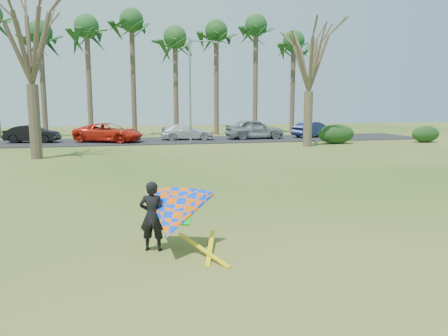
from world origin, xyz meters
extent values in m
plane|color=#1D4C10|center=(0.00, 0.00, 0.00)|extent=(100.00, 100.00, 0.00)
cube|color=black|center=(0.00, 25.00, 0.03)|extent=(46.00, 7.00, 0.06)
cylinder|color=#46372A|center=(-10.00, 31.00, 4.50)|extent=(0.48, 0.48, 9.00)
ellipsoid|color=#17411B|center=(-10.00, 31.00, 9.30)|extent=(4.84, 4.84, 3.08)
cylinder|color=brown|center=(-6.00, 31.00, 4.85)|extent=(0.48, 0.48, 9.70)
ellipsoid|color=#1B4C1F|center=(-6.00, 31.00, 10.00)|extent=(4.84, 4.84, 3.08)
cylinder|color=#47382B|center=(-2.00, 31.00, 5.20)|extent=(0.48, 0.48, 10.40)
ellipsoid|color=#174017|center=(-2.00, 31.00, 10.70)|extent=(4.84, 4.84, 3.08)
cylinder|color=brown|center=(2.00, 31.00, 4.50)|extent=(0.48, 0.48, 9.00)
ellipsoid|color=#19471C|center=(2.00, 31.00, 9.30)|extent=(4.84, 4.84, 3.08)
cylinder|color=brown|center=(6.00, 31.00, 4.85)|extent=(0.48, 0.48, 9.70)
ellipsoid|color=#1D4619|center=(6.00, 31.00, 10.00)|extent=(4.84, 4.84, 3.08)
cylinder|color=#4D3E2E|center=(10.00, 31.00, 5.20)|extent=(0.48, 0.48, 10.40)
ellipsoid|color=#19471B|center=(10.00, 31.00, 10.70)|extent=(4.84, 4.84, 3.08)
cylinder|color=#453629|center=(14.00, 31.00, 4.50)|extent=(0.48, 0.48, 9.00)
ellipsoid|color=#1B4719|center=(14.00, 31.00, 9.30)|extent=(4.84, 4.84, 3.08)
cylinder|color=#493B2C|center=(-8.00, 15.00, 2.10)|extent=(0.64, 0.64, 4.20)
cylinder|color=brown|center=(10.00, 18.00, 1.99)|extent=(0.64, 0.64, 3.99)
cylinder|color=gray|center=(2.00, 22.00, 4.00)|extent=(0.16, 0.16, 8.00)
cylinder|color=gray|center=(3.00, 22.00, 7.80)|extent=(2.00, 0.10, 0.10)
cube|color=gray|center=(4.00, 22.00, 7.75)|extent=(0.40, 0.18, 0.12)
ellipsoid|color=#163714|center=(13.06, 19.48, 0.75)|extent=(3.01, 1.36, 1.50)
ellipsoid|color=#163714|center=(20.62, 18.87, 0.67)|extent=(2.41, 1.13, 1.34)
imported|color=black|center=(-10.09, 25.23, 0.74)|extent=(4.30, 2.14, 1.35)
imported|color=red|center=(-4.24, 24.41, 0.81)|extent=(5.95, 4.54, 1.50)
imported|color=silver|center=(2.18, 25.22, 0.70)|extent=(4.57, 2.15, 1.29)
imported|color=gray|center=(8.03, 24.75, 0.91)|extent=(5.06, 2.17, 1.70)
imported|color=navy|center=(13.86, 25.37, 0.76)|extent=(4.47, 2.87, 1.39)
imported|color=black|center=(-2.61, -2.32, 0.77)|extent=(0.64, 0.52, 1.54)
cone|color=#053CF0|center=(-2.16, -2.57, 0.85)|extent=(2.13, 2.39, 2.02)
cube|color=#0CBF19|center=(-2.04, -2.65, 0.80)|extent=(0.62, 0.60, 0.24)
cube|color=yellow|center=(-1.61, -2.92, 0.01)|extent=(0.85, 1.66, 0.28)
cube|color=yellow|center=(-1.41, -2.72, 0.01)|extent=(0.56, 1.76, 0.22)
camera|label=1|loc=(-3.18, -11.62, 3.22)|focal=35.00mm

